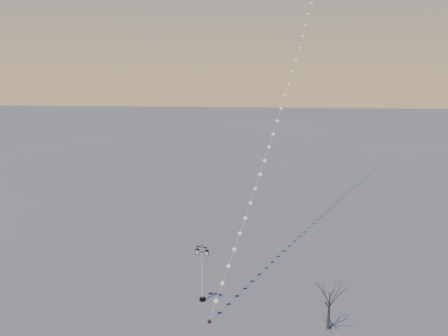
# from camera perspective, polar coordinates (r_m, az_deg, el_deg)

# --- Properties ---
(ground) EXTENTS (300.00, 300.00, 0.00)m
(ground) POSITION_cam_1_polar(r_m,az_deg,el_deg) (33.96, 0.58, -17.82)
(ground) COLOR #4D4D4D
(ground) RESTS_ON ground
(street_lamp) EXTENTS (1.09, 0.54, 4.36)m
(street_lamp) POSITION_cam_1_polar(r_m,az_deg,el_deg) (35.31, -2.63, -12.15)
(street_lamp) COLOR black
(street_lamp) RESTS_ON ground
(bare_tree) EXTENTS (2.12, 2.12, 3.52)m
(bare_tree) POSITION_cam_1_polar(r_m,az_deg,el_deg) (32.64, 12.58, -14.61)
(bare_tree) COLOR #44342F
(bare_tree) RESTS_ON ground
(kite_train) EXTENTS (14.17, 40.18, 42.20)m
(kite_train) POSITION_cam_1_polar(r_m,az_deg,el_deg) (48.82, 9.08, 17.02)
(kite_train) COLOR black
(kite_train) RESTS_ON ground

